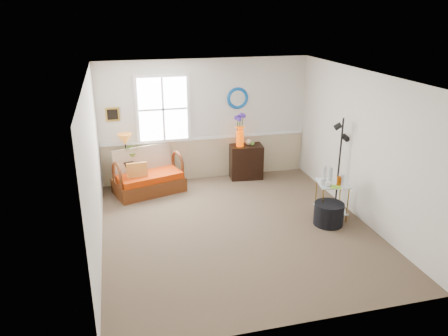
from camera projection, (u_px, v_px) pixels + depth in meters
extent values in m
cube|color=brown|center=(237.00, 228.00, 7.52)|extent=(4.50, 5.00, 0.01)
cube|color=white|center=(239.00, 76.00, 6.61)|extent=(4.50, 5.00, 0.01)
cube|color=silver|center=(206.00, 120.00, 9.33)|extent=(4.50, 0.01, 2.60)
cube|color=silver|center=(300.00, 229.00, 4.79)|extent=(4.50, 0.01, 2.60)
cube|color=silver|center=(94.00, 169.00, 6.54)|extent=(0.01, 5.00, 2.60)
cube|color=silver|center=(362.00, 147.00, 7.58)|extent=(0.01, 5.00, 2.60)
cube|color=tan|center=(206.00, 158.00, 9.61)|extent=(4.46, 0.02, 0.90)
cube|color=white|center=(206.00, 138.00, 9.44)|extent=(4.46, 0.04, 0.06)
cube|color=gold|center=(112.00, 114.00, 8.79)|extent=(0.28, 0.03, 0.28)
torus|color=blue|center=(238.00, 98.00, 9.32)|extent=(0.47, 0.07, 0.47)
imported|color=#4D7B2D|center=(132.00, 153.00, 8.93)|extent=(0.32, 0.36, 0.28)
cylinder|color=black|center=(329.00, 214.00, 7.60)|extent=(0.54, 0.54, 0.40)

